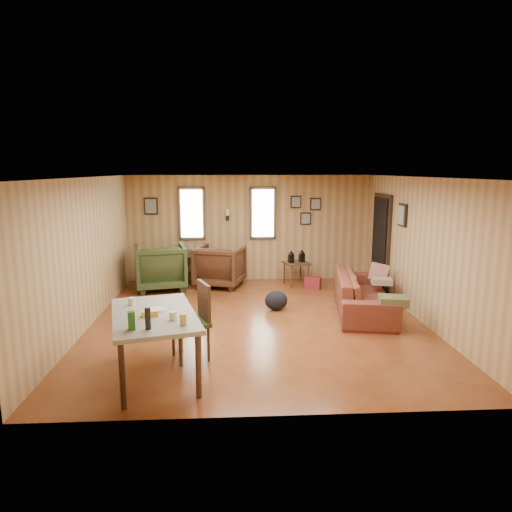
{
  "coord_description": "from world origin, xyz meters",
  "views": [
    {
      "loc": [
        -0.44,
        -7.33,
        2.52
      ],
      "look_at": [
        0.0,
        0.4,
        1.05
      ],
      "focal_mm": 32.0,
      "sensor_mm": 36.0,
      "label": 1
    }
  ],
  "objects": [
    {
      "name": "end_table",
      "position": [
        -1.47,
        2.97,
        0.42
      ],
      "size": [
        0.69,
        0.65,
        0.74
      ],
      "rotation": [
        0.0,
        0.0,
        0.23
      ],
      "color": "#4B3321",
      "rests_on": "ground"
    },
    {
      "name": "room",
      "position": [
        0.17,
        0.27,
        1.21
      ],
      "size": [
        5.54,
        6.04,
        2.44
      ],
      "color": "brown",
      "rests_on": "ground"
    },
    {
      "name": "dining_table",
      "position": [
        -1.37,
        -2.01,
        0.74
      ],
      "size": [
        1.33,
        1.79,
        1.05
      ],
      "rotation": [
        0.0,
        0.0,
        0.25
      ],
      "color": "gray",
      "rests_on": "ground"
    },
    {
      "name": "backpack",
      "position": [
        0.38,
        0.62,
        0.18
      ],
      "size": [
        0.5,
        0.44,
        0.36
      ],
      "rotation": [
        0.0,
        0.0,
        0.37
      ],
      "color": "black",
      "rests_on": "ground"
    },
    {
      "name": "sofa_pillows",
      "position": [
        2.24,
        0.18,
        0.51
      ],
      "size": [
        0.74,
        1.91,
        0.39
      ],
      "rotation": [
        0.0,
        0.0,
        -0.19
      ],
      "color": "#4D512D",
      "rests_on": "sofa"
    },
    {
      "name": "recliner_green",
      "position": [
        -1.93,
        2.26,
        0.53
      ],
      "size": [
        1.21,
        1.16,
        1.06
      ],
      "primitive_type": "imported",
      "rotation": [
        0.0,
        0.0,
        -2.93
      ],
      "color": "#323E1C",
      "rests_on": "ground"
    },
    {
      "name": "cooler",
      "position": [
        1.33,
        2.14,
        0.12
      ],
      "size": [
        0.4,
        0.34,
        0.24
      ],
      "rotation": [
        0.0,
        0.0,
        -0.38
      ],
      "color": "maroon",
      "rests_on": "ground"
    },
    {
      "name": "recliner_brown",
      "position": [
        -0.67,
        2.43,
        0.49
      ],
      "size": [
        1.18,
        1.14,
        0.99
      ],
      "primitive_type": "imported",
      "rotation": [
        0.0,
        0.0,
        2.85
      ],
      "color": "#452614",
      "rests_on": "ground"
    },
    {
      "name": "sofa",
      "position": [
        1.94,
        0.45,
        0.46
      ],
      "size": [
        1.07,
        2.42,
        0.91
      ],
      "primitive_type": "imported",
      "rotation": [
        0.0,
        0.0,
        1.4
      ],
      "color": "maroon",
      "rests_on": "ground"
    },
    {
      "name": "dining_chair",
      "position": [
        -0.92,
        -1.43,
        0.58
      ],
      "size": [
        0.61,
        0.61,
        1.04
      ],
      "rotation": [
        0.0,
        0.0,
        0.37
      ],
      "color": "#323E1C",
      "rests_on": "ground"
    },
    {
      "name": "side_table",
      "position": [
        1.0,
        2.41,
        0.54
      ],
      "size": [
        0.62,
        0.62,
        0.8
      ],
      "rotation": [
        0.0,
        0.0,
        0.29
      ],
      "color": "#4B3321",
      "rests_on": "ground"
    }
  ]
}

